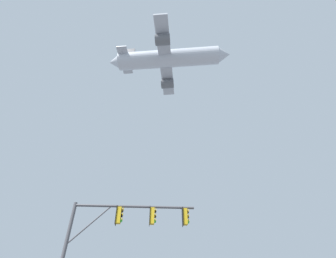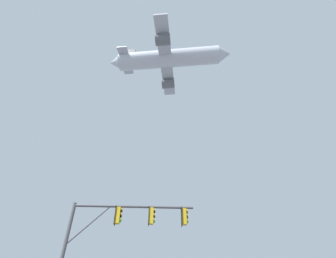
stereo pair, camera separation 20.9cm
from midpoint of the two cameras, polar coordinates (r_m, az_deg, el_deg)
The scene contains 2 objects.
signal_pole_near at distance 14.42m, azimuth -11.99°, elevation -22.62°, with size 7.00×1.09×6.41m.
airplane at distance 46.29m, azimuth -0.09°, elevation 16.63°, with size 22.93×17.72×6.27m.
Camera 1 is at (0.30, -4.69, 1.63)m, focal length 25.15 mm.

